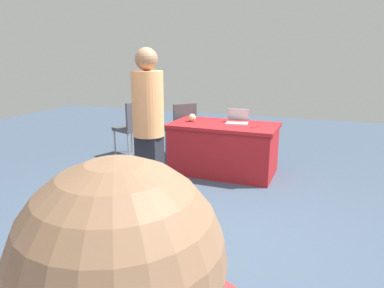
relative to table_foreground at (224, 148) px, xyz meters
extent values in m
plane|color=#3D4C60|center=(-0.25, 2.02, -0.38)|extent=(14.40, 14.40, 0.00)
cube|color=#AD1E23|center=(0.00, 0.00, 0.35)|extent=(1.60, 0.92, 0.05)
cube|color=#AD1E23|center=(0.00, 0.00, -0.03)|extent=(1.53, 0.89, 0.71)
cylinder|color=#9E9993|center=(2.01, -0.18, -0.15)|extent=(0.03, 0.03, 0.47)
cylinder|color=#9E9993|center=(1.87, -0.54, -0.15)|extent=(0.03, 0.03, 0.47)
cylinder|color=#9E9993|center=(1.66, -0.04, -0.15)|extent=(0.03, 0.03, 0.47)
cylinder|color=#9E9993|center=(1.52, -0.39, -0.15)|extent=(0.03, 0.03, 0.47)
cube|color=#47474C|center=(1.77, -0.29, 0.12)|extent=(0.57, 0.57, 0.06)
cube|color=#47474C|center=(1.58, -0.21, 0.37)|extent=(0.19, 0.40, 0.45)
cylinder|color=#9E9993|center=(1.21, -0.58, -0.16)|extent=(0.03, 0.03, 0.44)
cylinder|color=#9E9993|center=(0.95, -0.86, -0.16)|extent=(0.03, 0.03, 0.44)
cylinder|color=#9E9993|center=(0.93, -0.32, -0.16)|extent=(0.03, 0.03, 0.44)
cylinder|color=#9E9993|center=(0.67, -0.60, -0.16)|extent=(0.03, 0.03, 0.44)
cube|color=#47474C|center=(0.94, -0.59, 0.09)|extent=(0.62, 0.62, 0.06)
cube|color=#47474C|center=(0.79, -0.45, 0.35)|extent=(0.31, 0.33, 0.45)
sphere|color=#936B4C|center=(-1.08, 4.61, 1.16)|extent=(0.22, 0.22, 0.22)
cube|color=#26262D|center=(0.44, 1.56, 0.06)|extent=(0.31, 0.22, 0.88)
cylinder|color=#F49E60|center=(0.44, 1.56, 0.85)|extent=(0.39, 0.39, 0.70)
sphere|color=#936B4C|center=(0.44, 1.56, 1.32)|extent=(0.24, 0.24, 0.24)
cube|color=silver|center=(-0.18, -0.06, 0.38)|extent=(0.34, 0.25, 0.02)
cube|color=#B7B7BC|center=(-0.16, -0.21, 0.49)|extent=(0.32, 0.11, 0.19)
sphere|color=beige|center=(0.51, -0.01, 0.43)|extent=(0.12, 0.12, 0.12)
cube|color=red|center=(-0.48, 0.09, 0.38)|extent=(0.12, 0.18, 0.01)
camera|label=1|loc=(-1.25, 4.87, 1.36)|focal=32.28mm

